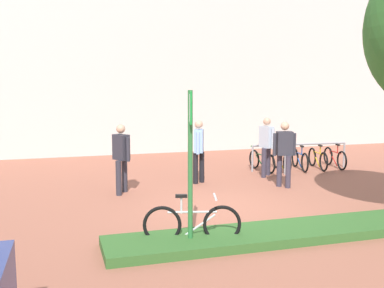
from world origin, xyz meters
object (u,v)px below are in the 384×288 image
at_px(parking_sign_post, 190,147).
at_px(bollard_steel, 287,159).
at_px(person_suited_navy, 284,150).
at_px(person_shirt_blue, 199,147).
at_px(person_suited_dark, 121,154).
at_px(bike_rack_cluster, 299,159).
at_px(person_casual_tan, 266,143).
at_px(bike_at_sign, 192,224).

xyz_separation_m(parking_sign_post, bollard_steel, (4.48, 5.07, -1.25)).
bearing_deg(person_suited_navy, person_shirt_blue, 150.65).
relative_size(bollard_steel, person_suited_dark, 0.52).
bearing_deg(bike_rack_cluster, person_casual_tan, -155.57).
height_order(person_shirt_blue, person_suited_navy, same).
xyz_separation_m(person_suited_dark, person_casual_tan, (4.34, 0.92, 0.00)).
bearing_deg(person_suited_dark, bike_at_sign, -80.47).
bearing_deg(bike_at_sign, parking_sign_post, -117.20).
bearing_deg(bike_at_sign, person_suited_navy, 44.18).
xyz_separation_m(bike_at_sign, person_casual_tan, (3.68, 4.83, 0.63)).
height_order(bollard_steel, person_suited_navy, person_suited_navy).
height_order(person_shirt_blue, person_casual_tan, same).
bearing_deg(person_casual_tan, person_suited_navy, -96.93).
height_order(parking_sign_post, person_suited_navy, parking_sign_post).
height_order(bike_at_sign, person_suited_navy, person_suited_navy).
xyz_separation_m(bollard_steel, person_shirt_blue, (-2.87, -0.39, 0.53)).
height_order(parking_sign_post, bike_at_sign, parking_sign_post).
bearing_deg(person_suited_navy, bollard_steel, 59.41).
distance_m(parking_sign_post, person_suited_dark, 4.17).
relative_size(parking_sign_post, bollard_steel, 2.90).
bearing_deg(parking_sign_post, person_suited_navy, 44.85).
distance_m(person_shirt_blue, person_suited_dark, 2.27).
relative_size(parking_sign_post, person_casual_tan, 1.52).
xyz_separation_m(parking_sign_post, bike_at_sign, (0.08, 0.16, -1.35)).
relative_size(bike_at_sign, bollard_steel, 1.83).
bearing_deg(bollard_steel, person_suited_dark, -168.76).
height_order(bike_rack_cluster, person_suited_navy, person_suited_navy).
relative_size(person_suited_dark, person_suited_navy, 1.00).
bearing_deg(parking_sign_post, bike_rack_cluster, 47.22).
bearing_deg(person_suited_dark, person_shirt_blue, 15.81).
bearing_deg(bike_rack_cluster, person_suited_dark, -164.69).
bearing_deg(parking_sign_post, bollard_steel, 48.56).
height_order(bike_at_sign, person_casual_tan, person_casual_tan).
relative_size(person_shirt_blue, person_casual_tan, 1.00).
relative_size(person_shirt_blue, person_suited_navy, 1.00).
bearing_deg(bike_at_sign, person_shirt_blue, 71.38).
xyz_separation_m(bollard_steel, person_suited_navy, (-0.89, -1.50, 0.53)).
xyz_separation_m(person_suited_dark, person_suited_navy, (4.16, -0.50, 0.00)).
bearing_deg(person_suited_navy, person_casual_tan, 83.07).
relative_size(bollard_steel, person_shirt_blue, 0.52).
distance_m(bike_rack_cluster, person_suited_navy, 2.74).
distance_m(bike_rack_cluster, person_suited_dark, 6.06).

